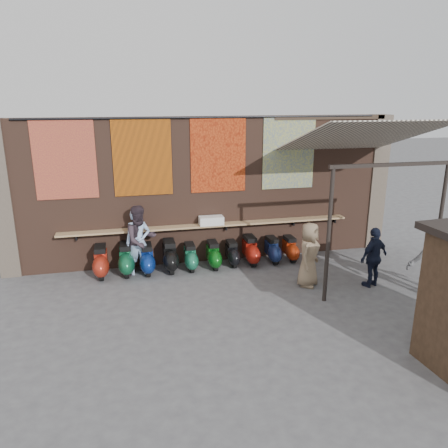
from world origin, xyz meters
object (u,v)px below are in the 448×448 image
object	(u,v)px
scooter_stool_0	(101,262)
diner_left	(138,242)
diner_right	(141,240)
shopper_grey	(435,258)
scooter_stool_5	(213,255)
scooter_stool_9	(290,249)
scooter_stool_1	(126,259)
scooter_stool_8	(272,250)
scooter_stool_4	(190,257)
shelf_box	(211,221)
scooter_stool_7	(251,250)
scooter_stool_6	(232,254)
shopper_navy	(374,257)
scooter_stool_3	(170,256)
scooter_stool_2	(147,259)
shopper_tan	(309,255)

from	to	relation	value
scooter_stool_0	diner_left	size ratio (longest dim) A/B	0.48
diner_right	shopper_grey	bearing A→B (deg)	-50.32
scooter_stool_5	scooter_stool_9	xyz separation A→B (m)	(2.24, 0.06, -0.02)
diner_right	scooter_stool_1	bearing A→B (deg)	150.55
scooter_stool_8	diner_right	bearing A→B (deg)	-179.97
scooter_stool_4	scooter_stool_8	size ratio (longest dim) A/B	0.99
shelf_box	scooter_stool_8	size ratio (longest dim) A/B	0.89
scooter_stool_4	scooter_stool_7	bearing A→B (deg)	1.38
scooter_stool_6	diner_right	distance (m)	2.53
scooter_stool_9	shopper_navy	distance (m)	2.52
shelf_box	scooter_stool_0	bearing A→B (deg)	-174.25
scooter_stool_3	shelf_box	bearing A→B (deg)	14.20
diner_left	shopper_navy	bearing A→B (deg)	-24.30
scooter_stool_2	scooter_stool_1	bearing A→B (deg)	174.96
scooter_stool_8	diner_right	xyz separation A→B (m)	(-3.62, -0.00, 0.57)
scooter_stool_2	shelf_box	bearing A→B (deg)	10.39
scooter_stool_5	scooter_stool_6	bearing A→B (deg)	7.28
shopper_navy	diner_left	bearing A→B (deg)	-40.68
scooter_stool_8	shopper_grey	size ratio (longest dim) A/B	0.40
scooter_stool_9	shopper_navy	world-z (taller)	shopper_navy
scooter_stool_8	scooter_stool_9	world-z (taller)	scooter_stool_8
scooter_stool_4	scooter_stool_8	distance (m)	2.34
scooter_stool_9	shopper_tan	world-z (taller)	shopper_tan
scooter_stool_6	shopper_navy	xyz separation A→B (m)	(3.01, -2.12, 0.41)
shopper_grey	shopper_tan	size ratio (longest dim) A/B	1.15
shopper_grey	scooter_stool_0	bearing A→B (deg)	0.31
scooter_stool_3	scooter_stool_6	size ratio (longest dim) A/B	1.22
scooter_stool_2	shopper_tan	distance (m)	4.18
scooter_stool_1	scooter_stool_5	size ratio (longest dim) A/B	1.13
shelf_box	scooter_stool_5	world-z (taller)	shelf_box
scooter_stool_1	shelf_box	bearing A→B (deg)	6.87
scooter_stool_1	scooter_stool_6	bearing A→B (deg)	0.05
scooter_stool_1	shopper_navy	size ratio (longest dim) A/B	0.57
shopper_grey	diner_left	bearing A→B (deg)	-2.38
scooter_stool_3	shopper_tan	world-z (taller)	shopper_tan
scooter_stool_4	scooter_stool_5	world-z (taller)	scooter_stool_5
scooter_stool_7	diner_right	world-z (taller)	diner_right
scooter_stool_4	shopper_tan	xyz separation A→B (m)	(2.66, -1.68, 0.45)
scooter_stool_2	scooter_stool_4	size ratio (longest dim) A/B	1.10
diner_right	scooter_stool_0	bearing A→B (deg)	153.18
scooter_stool_4	scooter_stool_2	bearing A→B (deg)	-179.93
shelf_box	diner_left	xyz separation A→B (m)	(-2.00, -0.30, -0.36)
scooter_stool_3	scooter_stool_5	world-z (taller)	scooter_stool_3
scooter_stool_5	shelf_box	bearing A→B (deg)	86.89
shopper_tan	shelf_box	bearing A→B (deg)	87.10
shelf_box	scooter_stool_0	distance (m)	3.10
scooter_stool_6	scooter_stool_9	distance (m)	1.70
scooter_stool_4	shopper_navy	size ratio (longest dim) A/B	0.49
scooter_stool_1	diner_left	bearing A→B (deg)	-3.26
scooter_stool_6	scooter_stool_7	xyz separation A→B (m)	(0.53, -0.01, 0.05)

